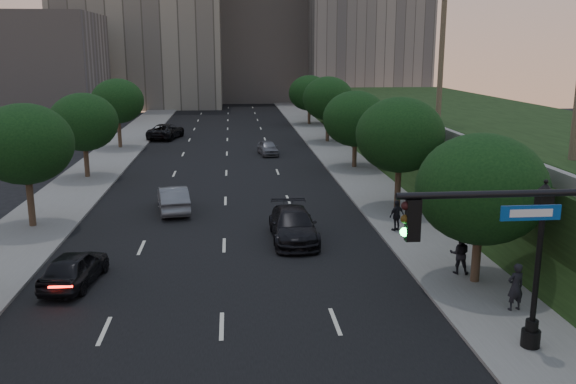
{
  "coord_description": "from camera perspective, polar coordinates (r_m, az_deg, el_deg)",
  "views": [
    {
      "loc": [
        0.49,
        -14.69,
        9.43
      ],
      "look_at": [
        2.78,
        9.97,
        3.6
      ],
      "focal_mm": 38.0,
      "sensor_mm": 36.0,
      "label": 1
    }
  ],
  "objects": [
    {
      "name": "sedan_far_left",
      "position": [
        66.98,
        -11.34,
        5.6
      ],
      "size": [
        3.96,
        6.29,
        1.62
      ],
      "primitive_type": "imported",
      "rotation": [
        0.0,
        0.0,
        2.91
      ],
      "color": "black",
      "rests_on": "ground"
    },
    {
      "name": "office_block_left",
      "position": [
        107.87,
        -13.58,
        16.39
      ],
      "size": [
        26.0,
        20.0,
        32.0
      ],
      "primitive_type": "cube",
      "color": "gray",
      "rests_on": "ground"
    },
    {
      "name": "sedan_far_right",
      "position": [
        55.59,
        -1.9,
        4.16
      ],
      "size": [
        2.01,
        4.02,
        1.31
      ],
      "primitive_type": "imported",
      "rotation": [
        0.0,
        0.0,
        0.12
      ],
      "color": "slate",
      "rests_on": "ground"
    },
    {
      "name": "office_block_filler",
      "position": [
        88.77,
        -23.08,
        10.65
      ],
      "size": [
        18.0,
        16.0,
        14.0
      ],
      "primitive_type": "cube",
      "color": "gray",
      "rests_on": "ground"
    },
    {
      "name": "tree_left_c",
      "position": [
        47.24,
        -18.59,
        6.21
      ],
      "size": [
        5.0,
        5.0,
        6.34
      ],
      "color": "#38281C",
      "rests_on": "ground"
    },
    {
      "name": "pedestrian_b",
      "position": [
        26.79,
        15.77,
        -5.58
      ],
      "size": [
        1.0,
        0.88,
        1.73
      ],
      "primitive_type": "imported",
      "rotation": [
        0.0,
        0.0,
        2.84
      ],
      "color": "black",
      "rests_on": "sidewalk_right"
    },
    {
      "name": "sedan_mid_left",
      "position": [
        36.69,
        -10.7,
        -0.63
      ],
      "size": [
        2.4,
        4.91,
        1.55
      ],
      "primitive_type": "imported",
      "rotation": [
        0.0,
        0.0,
        3.31
      ],
      "color": "slate",
      "rests_on": "ground"
    },
    {
      "name": "sidewalk_right",
      "position": [
        46.69,
        6.87,
        1.59
      ],
      "size": [
        4.5,
        140.0,
        0.15
      ],
      "primitive_type": "cube",
      "color": "slate",
      "rests_on": "ground"
    },
    {
      "name": "tree_left_d",
      "position": [
        60.85,
        -15.67,
        8.19
      ],
      "size": [
        5.0,
        5.0,
        6.71
      ],
      "color": "#38281C",
      "rests_on": "ground"
    },
    {
      "name": "street_lamp",
      "position": [
        20.62,
        22.27,
        -7.03
      ],
      "size": [
        0.64,
        0.64,
        5.62
      ],
      "color": "black",
      "rests_on": "ground"
    },
    {
      "name": "sedan_near_left",
      "position": [
        26.49,
        -19.36,
        -6.71
      ],
      "size": [
        2.3,
        4.47,
        1.46
      ],
      "primitive_type": "imported",
      "rotation": [
        0.0,
        0.0,
        3.0
      ],
      "color": "black",
      "rests_on": "ground"
    },
    {
      "name": "sedan_near_right",
      "position": [
        30.64,
        0.49,
        -3.13
      ],
      "size": [
        2.27,
        5.47,
        1.58
      ],
      "primitive_type": "imported",
      "rotation": [
        0.0,
        0.0,
        0.01
      ],
      "color": "black",
      "rests_on": "ground"
    },
    {
      "name": "parapet_wall",
      "position": [
        44.91,
        11.64,
        6.49
      ],
      "size": [
        0.35,
        90.0,
        0.7
      ],
      "primitive_type": "cube",
      "color": "slate",
      "rests_on": "embankment"
    },
    {
      "name": "traffic_signal_mast",
      "position": [
        15.94,
        25.01,
        -9.24
      ],
      "size": [
        5.68,
        0.56,
        7.0
      ],
      "color": "black",
      "rests_on": "ground"
    },
    {
      "name": "tree_left_b",
      "position": [
        34.77,
        -23.4,
        4.13
      ],
      "size": [
        5.0,
        5.0,
        6.71
      ],
      "color": "#38281C",
      "rests_on": "ground"
    },
    {
      "name": "road_surface",
      "position": [
        45.67,
        -5.81,
        1.28
      ],
      "size": [
        16.0,
        140.0,
        0.02
      ],
      "primitive_type": "cube",
      "color": "black",
      "rests_on": "ground"
    },
    {
      "name": "tree_right_a",
      "position": [
        25.3,
        17.64,
        0.27
      ],
      "size": [
        5.2,
        5.2,
        6.24
      ],
      "color": "#38281C",
      "rests_on": "ground"
    },
    {
      "name": "tree_right_b",
      "position": [
        36.38,
        10.43,
        5.27
      ],
      "size": [
        5.2,
        5.2,
        6.74
      ],
      "color": "#38281C",
      "rests_on": "ground"
    },
    {
      "name": "sidewalk_left",
      "position": [
        46.91,
        -18.43,
        1.06
      ],
      "size": [
        4.5,
        140.0,
        0.15
      ],
      "primitive_type": "cube",
      "color": "slate",
      "rests_on": "ground"
    },
    {
      "name": "pedestrian_c",
      "position": [
        32.26,
        10.14,
        -2.18
      ],
      "size": [
        1.03,
        0.81,
        1.63
      ],
      "primitive_type": "imported",
      "rotation": [
        0.0,
        0.0,
        3.64
      ],
      "color": "black",
      "rests_on": "sidewalk_right"
    },
    {
      "name": "tree_right_e",
      "position": [
        77.5,
        2.01,
        9.24
      ],
      "size": [
        5.2,
        5.2,
        6.24
      ],
      "color": "#38281C",
      "rests_on": "ground"
    },
    {
      "name": "embankment",
      "position": [
        48.37,
        21.21,
        3.51
      ],
      "size": [
        18.0,
        90.0,
        4.0
      ],
      "primitive_type": "cube",
      "color": "black",
      "rests_on": "ground"
    },
    {
      "name": "office_block_mid",
      "position": [
        116.87,
        -2.69,
        14.99
      ],
      "size": [
        22.0,
        18.0,
        26.0
      ],
      "primitive_type": "cube",
      "color": "gray",
      "rests_on": "ground"
    },
    {
      "name": "tree_right_c",
      "position": [
        48.99,
        6.32,
        6.83
      ],
      "size": [
        5.2,
        5.2,
        6.24
      ],
      "color": "#38281C",
      "rests_on": "ground"
    },
    {
      "name": "tree_right_d",
      "position": [
        62.66,
        3.76,
        8.72
      ],
      "size": [
        5.2,
        5.2,
        6.74
      ],
      "color": "#38281C",
      "rests_on": "ground"
    },
    {
      "name": "pedestrian_a",
      "position": [
        23.76,
        20.51,
        -8.3
      ],
      "size": [
        0.72,
        0.54,
        1.79
      ],
      "primitive_type": "imported",
      "rotation": [
        0.0,
        0.0,
        3.33
      ],
      "color": "black",
      "rests_on": "sidewalk_right"
    }
  ]
}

